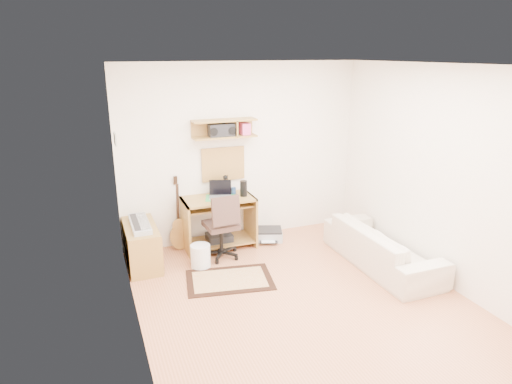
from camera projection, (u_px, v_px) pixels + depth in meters
name	position (u px, v px, depth m)	size (l,w,h in m)	color
floor	(301.00, 299.00, 5.13)	(3.60, 4.00, 0.01)	#CB7F54
ceiling	(309.00, 64.00, 4.35)	(3.60, 4.00, 0.01)	white
back_wall	(242.00, 153.00, 6.52)	(3.60, 0.01, 2.60)	white
left_wall	(130.00, 212.00, 4.12)	(0.01, 4.00, 2.60)	white
right_wall	(438.00, 175.00, 5.36)	(0.01, 4.00, 2.60)	white
wall_shelf	(225.00, 129.00, 6.18)	(0.90, 0.25, 0.26)	#A67C3A
cork_board	(223.00, 164.00, 6.44)	(0.64, 0.03, 0.49)	tan
wall_photo	(115.00, 139.00, 5.33)	(0.02, 0.20, 0.15)	#4C8CBF
desk	(219.00, 223.00, 6.39)	(1.00, 0.55, 0.75)	#A67C3A
laptop	(220.00, 190.00, 6.24)	(0.31, 0.31, 0.24)	silver
speaker	(244.00, 189.00, 6.33)	(0.10, 0.10, 0.22)	black
desk_lamp	(228.00, 184.00, 6.43)	(0.10, 0.10, 0.29)	black
pencil_cup	(234.00, 191.00, 6.45)	(0.07, 0.07, 0.10)	#315493
boombox	(221.00, 130.00, 6.17)	(0.36, 0.16, 0.19)	black
rug	(229.00, 280.00, 5.55)	(1.06, 0.70, 0.01)	beige
task_chair	(221.00, 225.00, 6.05)	(0.48, 0.48, 0.94)	#3C2923
cabinet	(142.00, 245.00, 5.88)	(0.40, 0.90, 0.55)	#A67C3A
music_keyboard	(140.00, 224.00, 5.79)	(0.22, 0.72, 0.06)	#B2B5BA
guitar	(179.00, 214.00, 6.28)	(0.29, 0.18, 1.07)	#AC7835
waste_basket	(201.00, 256.00, 5.85)	(0.26, 0.26, 0.31)	white
printer	(268.00, 234.00, 6.73)	(0.42, 0.33, 0.16)	#A5A8AA
sofa	(382.00, 240.00, 5.85)	(1.83, 0.53, 0.72)	beige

